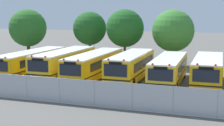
{
  "coord_description": "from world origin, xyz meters",
  "views": [
    {
      "loc": [
        8.48,
        -29.97,
        6.48
      ],
      "look_at": [
        -1.91,
        0.0,
        1.6
      ],
      "focal_mm": 53.25,
      "sensor_mm": 36.0,
      "label": 1
    }
  ],
  "objects": [
    {
      "name": "school_bus_4",
      "position": [
        3.65,
        -0.25,
        1.36
      ],
      "size": [
        2.67,
        9.98,
        2.57
      ],
      "rotation": [
        0.0,
        0.0,
        3.17
      ],
      "color": "yellow",
      "rests_on": "ground_plane"
    },
    {
      "name": "tree_2",
      "position": [
        -3.59,
        9.67,
        4.56
      ],
      "size": [
        4.71,
        4.71,
        6.85
      ],
      "color": "#4C3823",
      "rests_on": "ground_plane"
    },
    {
      "name": "tree_3",
      "position": [
        2.33,
        9.84,
        4.23
      ],
      "size": [
        5.01,
        5.01,
        6.79
      ],
      "color": "#4C3823",
      "rests_on": "ground_plane"
    },
    {
      "name": "ground_plane",
      "position": [
        0.0,
        0.0,
        0.0
      ],
      "size": [
        160.0,
        160.0,
        0.0
      ],
      "primitive_type": "plane",
      "color": "#595651"
    },
    {
      "name": "school_bus_2",
      "position": [
        -3.63,
        -0.27,
        1.4
      ],
      "size": [
        2.46,
        10.87,
        2.65
      ],
      "rotation": [
        0.0,
        0.0,
        3.14
      ],
      "color": "#EAA80C",
      "rests_on": "ground_plane"
    },
    {
      "name": "school_bus_5",
      "position": [
        7.06,
        -0.02,
        1.4
      ],
      "size": [
        2.6,
        9.5,
        2.66
      ],
      "rotation": [
        0.0,
        0.0,
        3.16
      ],
      "color": "#EAA80C",
      "rests_on": "ground_plane"
    },
    {
      "name": "school_bus_0",
      "position": [
        -10.75,
        -0.2,
        1.35
      ],
      "size": [
        2.56,
        11.03,
        2.55
      ],
      "rotation": [
        0.0,
        0.0,
        3.14
      ],
      "color": "#EAA80C",
      "rests_on": "ground_plane"
    },
    {
      "name": "tree_0",
      "position": [
        -17.62,
        9.59,
        4.39
      ],
      "size": [
        5.16,
        5.16,
        6.9
      ],
      "color": "#4C3823",
      "rests_on": "ground_plane"
    },
    {
      "name": "school_bus_1",
      "position": [
        -7.11,
        0.17,
        1.43
      ],
      "size": [
        2.59,
        10.52,
        2.71
      ],
      "rotation": [
        0.0,
        0.0,
        3.14
      ],
      "color": "yellow",
      "rests_on": "ground_plane"
    },
    {
      "name": "tree_1",
      "position": [
        -8.67,
        10.81,
        4.33
      ],
      "size": [
        4.44,
        4.44,
        6.56
      ],
      "color": "#4C3823",
      "rests_on": "ground_plane"
    },
    {
      "name": "chainlink_fence",
      "position": [
        0.03,
        -9.31,
        0.96
      ],
      "size": [
        27.12,
        0.07,
        1.84
      ],
      "color": "#9EA0A3",
      "rests_on": "ground_plane"
    },
    {
      "name": "school_bus_3",
      "position": [
        0.04,
        -0.11,
        1.44
      ],
      "size": [
        2.52,
        9.8,
        2.73
      ],
      "rotation": [
        0.0,
        0.0,
        3.15
      ],
      "color": "yellow",
      "rests_on": "ground_plane"
    }
  ]
}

